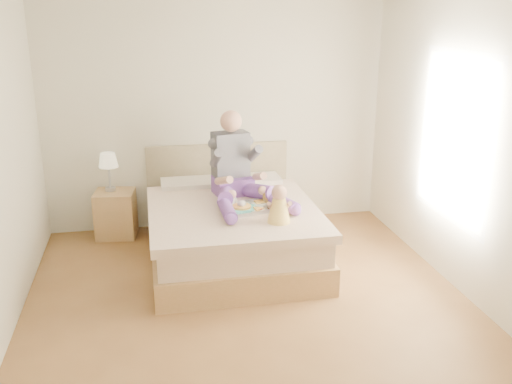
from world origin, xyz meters
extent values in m
cube|color=brown|center=(0.00, 0.00, 0.00)|extent=(4.00, 4.20, 0.01)
cube|color=beige|center=(0.00, 2.10, 1.35)|extent=(4.00, 0.02, 2.70)
cube|color=beige|center=(0.00, -2.10, 1.35)|extent=(4.00, 0.02, 2.70)
cube|color=beige|center=(2.00, 0.00, 1.35)|extent=(0.02, 4.20, 2.70)
cube|color=white|center=(1.99, 0.20, 1.40)|extent=(0.02, 1.30, 1.60)
cube|color=white|center=(1.98, 0.20, 1.40)|extent=(0.01, 1.18, 1.48)
cube|color=#9C7849|center=(0.00, 1.02, 0.14)|extent=(1.68, 2.13, 0.28)
cube|color=beige|center=(0.00, 1.02, 0.40)|extent=(1.60, 2.05, 0.24)
cube|color=beige|center=(0.00, 0.87, 0.57)|extent=(1.70, 1.80, 0.09)
cube|color=#F0E3D0|center=(-0.38, 1.76, 0.59)|extent=(0.62, 0.40, 0.14)
cube|color=#F0E3D0|center=(0.38, 1.76, 0.59)|extent=(0.62, 0.40, 0.14)
cube|color=gray|center=(0.00, 2.09, 0.50)|extent=(1.70, 0.08, 1.00)
cube|color=#9C7849|center=(-1.22, 1.88, 0.27)|extent=(0.49, 0.45, 0.54)
cylinder|color=silver|center=(-1.26, 1.93, 0.56)|extent=(0.12, 0.12, 0.04)
cylinder|color=silver|center=(-1.26, 1.93, 0.70)|extent=(0.02, 0.02, 0.25)
cone|color=beige|center=(-1.26, 1.93, 0.91)|extent=(0.22, 0.22, 0.16)
cube|color=#633A92|center=(0.07, 1.35, 0.70)|extent=(0.45, 0.38, 0.19)
cube|color=#3D3D46|center=(0.06, 1.41, 1.03)|extent=(0.41, 0.30, 0.50)
sphere|color=tan|center=(0.07, 1.38, 1.41)|extent=(0.23, 0.23, 0.23)
cylinder|color=#633A92|center=(-0.05, 1.07, 0.69)|extent=(0.24, 0.56, 0.23)
cylinder|color=#633A92|center=(-0.09, 0.65, 0.68)|extent=(0.14, 0.48, 0.13)
sphere|color=#633A92|center=(-0.09, 0.42, 0.67)|extent=(0.12, 0.12, 0.12)
cylinder|color=#3D3D46|center=(-0.12, 1.23, 1.05)|extent=(0.12, 0.32, 0.26)
cylinder|color=tan|center=(-0.07, 1.03, 0.86)|extent=(0.17, 0.33, 0.17)
sphere|color=tan|center=(-0.01, 0.88, 0.76)|extent=(0.09, 0.09, 0.09)
cylinder|color=#633A92|center=(0.28, 1.13, 0.69)|extent=(0.41, 0.54, 0.23)
cylinder|color=#633A92|center=(0.48, 0.77, 0.68)|extent=(0.29, 0.50, 0.13)
sphere|color=#633A92|center=(0.57, 0.55, 0.67)|extent=(0.12, 0.12, 0.12)
cylinder|color=#3D3D46|center=(0.29, 1.30, 1.05)|extent=(0.18, 0.33, 0.26)
cylinder|color=tan|center=(0.32, 1.11, 0.86)|extent=(0.10, 0.33, 0.17)
sphere|color=tan|center=(0.32, 0.95, 0.76)|extent=(0.09, 0.09, 0.09)
cube|color=silver|center=(0.18, 0.81, 0.62)|extent=(0.57, 0.49, 0.01)
cylinder|color=#3BAAAB|center=(0.08, 0.80, 0.63)|extent=(0.29, 0.29, 0.02)
cylinder|color=gold|center=(0.08, 0.80, 0.65)|extent=(0.19, 0.19, 0.02)
cylinder|color=white|center=(-0.01, 0.91, 0.67)|extent=(0.09, 0.09, 0.10)
torus|color=white|center=(0.04, 0.93, 0.67)|extent=(0.03, 0.07, 0.07)
cylinder|color=brown|center=(-0.01, 0.91, 0.72)|extent=(0.08, 0.08, 0.01)
cylinder|color=white|center=(0.28, 0.92, 0.63)|extent=(0.16, 0.16, 0.01)
cube|color=gold|center=(0.28, 0.92, 0.65)|extent=(0.11, 0.10, 0.02)
cylinder|color=white|center=(0.22, 0.71, 0.63)|extent=(0.16, 0.16, 0.01)
ellipsoid|color=#AF121C|center=(0.25, 0.70, 0.64)|extent=(0.04, 0.03, 0.01)
cylinder|color=white|center=(0.35, 0.92, 0.69)|extent=(0.07, 0.07, 0.13)
cylinder|color=orange|center=(0.35, 0.92, 0.68)|extent=(0.07, 0.07, 0.12)
cylinder|color=white|center=(0.36, 0.75, 0.64)|extent=(0.07, 0.07, 0.04)
cylinder|color=#3F2209|center=(0.36, 0.75, 0.64)|extent=(0.06, 0.06, 0.03)
cone|color=gold|center=(0.37, 0.41, 0.73)|extent=(0.22, 0.22, 0.24)
sphere|color=tan|center=(0.37, 0.41, 0.90)|extent=(0.15, 0.15, 0.15)
cylinder|color=tan|center=(0.34, 0.52, 0.65)|extent=(0.09, 0.18, 0.06)
sphere|color=tan|center=(0.35, 0.61, 0.65)|extent=(0.05, 0.05, 0.05)
cylinder|color=tan|center=(0.28, 0.43, 0.78)|extent=(0.08, 0.13, 0.10)
cylinder|color=tan|center=(0.42, 0.51, 0.65)|extent=(0.05, 0.17, 0.06)
sphere|color=tan|center=(0.44, 0.59, 0.65)|extent=(0.05, 0.05, 0.05)
cylinder|color=tan|center=(0.45, 0.41, 0.78)|extent=(0.06, 0.13, 0.10)
camera|label=1|loc=(-0.83, -4.52, 2.57)|focal=40.00mm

